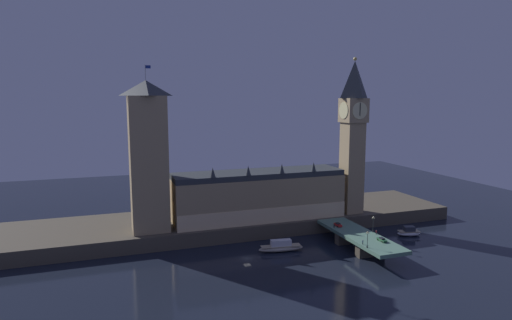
% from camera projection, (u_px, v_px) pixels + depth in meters
% --- Properties ---
extents(ground_plane, '(400.00, 400.00, 0.00)m').
position_uv_depth(ground_plane, '(247.00, 258.00, 159.26)').
color(ground_plane, black).
extents(embankment, '(220.00, 42.00, 6.07)m').
position_uv_depth(embankment, '(221.00, 222.00, 195.30)').
color(embankment, '#4C4438').
rests_on(embankment, ground_plane).
extents(parliament_hall, '(75.78, 19.83, 25.40)m').
position_uv_depth(parliament_hall, '(259.00, 195.00, 190.17)').
color(parliament_hall, tan).
rests_on(parliament_hall, embankment).
extents(clock_tower, '(10.69, 10.80, 71.58)m').
position_uv_depth(clock_tower, '(353.00, 132.00, 196.68)').
color(clock_tower, tan).
rests_on(clock_tower, embankment).
extents(victoria_tower, '(14.70, 14.70, 66.17)m').
position_uv_depth(victoria_tower, '(148.00, 156.00, 170.54)').
color(victoria_tower, tan).
rests_on(victoria_tower, embankment).
extents(bridge, '(13.23, 46.00, 6.33)m').
position_uv_depth(bridge, '(359.00, 238.00, 168.55)').
color(bridge, slate).
rests_on(bridge, ground_plane).
extents(car_northbound_lead, '(1.85, 4.18, 1.47)m').
position_uv_depth(car_northbound_lead, '(338.00, 225.00, 178.14)').
color(car_northbound_lead, red).
rests_on(car_northbound_lead, bridge).
extents(car_southbound_lead, '(1.84, 4.37, 1.36)m').
position_uv_depth(car_southbound_lead, '(382.00, 240.00, 159.30)').
color(car_southbound_lead, '#235633').
rests_on(car_southbound_lead, bridge).
extents(pedestrian_near_rail, '(0.38, 0.38, 1.71)m').
position_uv_depth(pedestrian_near_rail, '(363.00, 242.00, 155.76)').
color(pedestrian_near_rail, black).
rests_on(pedestrian_near_rail, bridge).
extents(pedestrian_mid_walk, '(0.38, 0.38, 1.73)m').
position_uv_depth(pedestrian_mid_walk, '(376.00, 232.00, 167.42)').
color(pedestrian_mid_walk, black).
rests_on(pedestrian_mid_walk, bridge).
extents(pedestrian_far_rail, '(0.38, 0.38, 1.69)m').
position_uv_depth(pedestrian_far_rail, '(334.00, 226.00, 175.34)').
color(pedestrian_far_rail, black).
rests_on(pedestrian_far_rail, bridge).
extents(street_lamp_near, '(1.34, 0.60, 5.98)m').
position_uv_depth(street_lamp_near, '(368.00, 238.00, 152.01)').
color(street_lamp_near, '#2D3333').
rests_on(street_lamp_near, bridge).
extents(street_lamp_mid, '(1.34, 0.60, 6.34)m').
position_uv_depth(street_lamp_mid, '(373.00, 222.00, 169.79)').
color(street_lamp_mid, '#2D3333').
rests_on(street_lamp_mid, bridge).
extents(boat_upstream, '(18.18, 6.61, 4.66)m').
position_uv_depth(boat_upstream, '(281.00, 247.00, 166.54)').
color(boat_upstream, '#B2A893').
rests_on(boat_upstream, ground_plane).
extents(boat_downstream, '(11.03, 7.05, 4.13)m').
position_uv_depth(boat_downstream, '(409.00, 232.00, 185.87)').
color(boat_downstream, white).
rests_on(boat_downstream, ground_plane).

